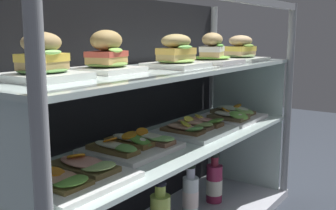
# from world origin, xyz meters

# --- Properties ---
(case_frame) EXTENTS (1.39, 0.43, 0.90)m
(case_frame) POSITION_xyz_m (0.00, 0.12, 0.49)
(case_frame) COLOR gray
(case_frame) RESTS_ON ground
(riser_lower_tier) EXTENTS (1.33, 0.36, 0.35)m
(riser_lower_tier) POSITION_xyz_m (0.00, 0.00, 0.21)
(riser_lower_tier) COLOR silver
(riser_lower_tier) RESTS_ON case_base_deck
(shelf_lower_glass) EXTENTS (1.34, 0.38, 0.01)m
(shelf_lower_glass) POSITION_xyz_m (0.00, 0.00, 0.39)
(shelf_lower_glass) COLOR silver
(shelf_lower_glass) RESTS_ON riser_lower_tier
(riser_upper_tier) EXTENTS (1.33, 0.36, 0.25)m
(riser_upper_tier) POSITION_xyz_m (0.00, 0.00, 0.52)
(riser_upper_tier) COLOR silver
(riser_upper_tier) RESTS_ON shelf_lower_glass
(shelf_upper_glass) EXTENTS (1.34, 0.38, 0.01)m
(shelf_upper_glass) POSITION_xyz_m (0.00, 0.00, 0.65)
(shelf_upper_glass) COLOR silver
(shelf_upper_glass) RESTS_ON riser_upper_tier
(plated_roll_sandwich_left_of_center) EXTENTS (0.18, 0.18, 0.12)m
(plated_roll_sandwich_left_of_center) POSITION_xyz_m (-0.49, 0.03, 0.70)
(plated_roll_sandwich_left_of_center) COLOR white
(plated_roll_sandwich_left_of_center) RESTS_ON shelf_upper_glass
(plated_roll_sandwich_near_right_corner) EXTENTS (0.18, 0.18, 0.12)m
(plated_roll_sandwich_near_right_corner) POSITION_xyz_m (-0.25, 0.05, 0.71)
(plated_roll_sandwich_near_right_corner) COLOR white
(plated_roll_sandwich_near_right_corner) RESTS_ON shelf_upper_glass
(plated_roll_sandwich_center) EXTENTS (0.18, 0.18, 0.11)m
(plated_roll_sandwich_center) POSITION_xyz_m (0.01, -0.03, 0.70)
(plated_roll_sandwich_center) COLOR white
(plated_roll_sandwich_center) RESTS_ON shelf_upper_glass
(plated_roll_sandwich_right_of_center) EXTENTS (0.19, 0.19, 0.12)m
(plated_roll_sandwich_right_of_center) POSITION_xyz_m (0.25, -0.03, 0.70)
(plated_roll_sandwich_right_of_center) COLOR white
(plated_roll_sandwich_right_of_center) RESTS_ON shelf_upper_glass
(plated_roll_sandwich_near_left_corner) EXTENTS (0.20, 0.20, 0.11)m
(plated_roll_sandwich_near_left_corner) POSITION_xyz_m (0.48, -0.04, 0.70)
(plated_roll_sandwich_near_left_corner) COLOR white
(plated_roll_sandwich_near_left_corner) RESTS_ON shelf_upper_glass
(open_sandwich_tray_center) EXTENTS (0.28, 0.24, 0.06)m
(open_sandwich_tray_center) POSITION_xyz_m (-0.46, -0.03, 0.42)
(open_sandwich_tray_center) COLOR white
(open_sandwich_tray_center) RESTS_ON shelf_lower_glass
(open_sandwich_tray_far_right) EXTENTS (0.28, 0.24, 0.06)m
(open_sandwich_tray_far_right) POSITION_xyz_m (-0.16, 0.03, 0.42)
(open_sandwich_tray_far_right) COLOR white
(open_sandwich_tray_far_right) RESTS_ON shelf_lower_glass
(open_sandwich_tray_left_of_center) EXTENTS (0.28, 0.24, 0.06)m
(open_sandwich_tray_left_of_center) POSITION_xyz_m (0.17, -0.01, 0.42)
(open_sandwich_tray_left_of_center) COLOR white
(open_sandwich_tray_left_of_center) RESTS_ON shelf_lower_glass
(open_sandwich_tray_far_left) EXTENTS (0.28, 0.24, 0.06)m
(open_sandwich_tray_far_left) POSITION_xyz_m (0.46, -0.02, 0.42)
(open_sandwich_tray_far_left) COLOR white
(open_sandwich_tray_far_left) RESTS_ON shelf_lower_glass
(juice_bottle_tucked_behind) EXTENTS (0.06, 0.06, 0.23)m
(juice_bottle_tucked_behind) POSITION_xyz_m (0.15, -0.00, 0.14)
(juice_bottle_tucked_behind) COLOR white
(juice_bottle_tucked_behind) RESTS_ON case_base_deck
(juice_bottle_front_left_end) EXTENTS (0.07, 0.07, 0.22)m
(juice_bottle_front_left_end) POSITION_xyz_m (0.37, 0.01, 0.12)
(juice_bottle_front_left_end) COLOR #97264B
(juice_bottle_front_left_end) RESTS_ON case_base_deck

